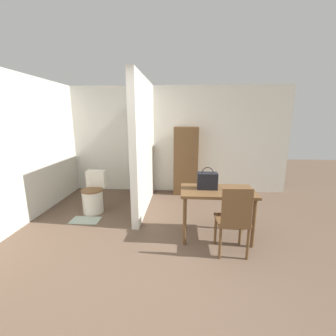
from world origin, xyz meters
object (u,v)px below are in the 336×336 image
dining_table (217,196)px  wooden_cabinet (186,161)px  wooden_chair (233,219)px  handbag (207,181)px  toilet (94,195)px

dining_table → wooden_cabinet: 2.05m
wooden_chair → handbag: handbag is taller
wooden_cabinet → toilet: bearing=-146.9°
dining_table → toilet: 2.39m
handbag → wooden_chair: bearing=-58.8°
dining_table → handbag: bearing=162.0°
wooden_chair → toilet: bearing=150.2°
dining_table → wooden_cabinet: wooden_cabinet is taller
toilet → wooden_cabinet: wooden_cabinet is taller
wooden_chair → toilet: wooden_chair is taller
toilet → handbag: handbag is taller
handbag → wooden_cabinet: 1.97m
wooden_chair → toilet: (-2.37, 1.28, -0.20)m
dining_table → handbag: (-0.15, 0.05, 0.23)m
toilet → handbag: size_ratio=2.31×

